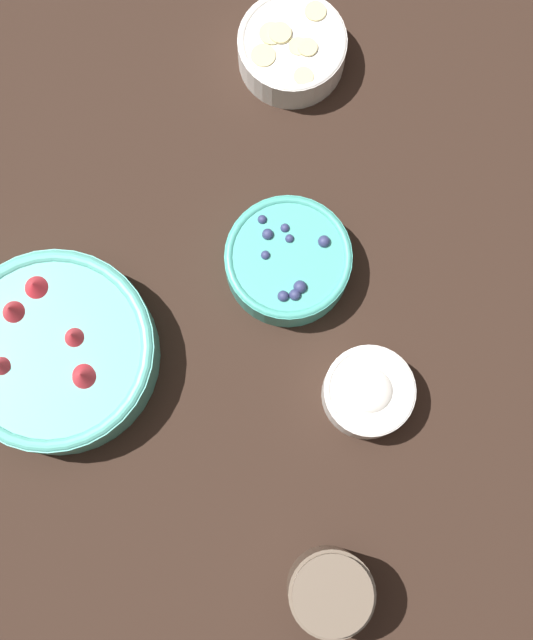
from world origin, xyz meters
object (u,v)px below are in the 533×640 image
object	(u,v)px
bowl_blueberries	(288,261)
bowl_cream	(368,392)
bowl_strawberries	(55,352)
bowl_bananas	(292,48)
jar_chocolate	(330,591)

from	to	relation	value
bowl_blueberries	bowl_cream	xyz separation A→B (m)	(0.08, 0.17, 0.00)
bowl_strawberries	bowl_blueberries	bearing A→B (deg)	145.28
bowl_bananas	bowl_cream	world-z (taller)	bowl_cream
jar_chocolate	bowl_strawberries	bearing A→B (deg)	-97.27
bowl_strawberries	jar_chocolate	distance (m)	0.42
bowl_blueberries	jar_chocolate	world-z (taller)	jar_chocolate
bowl_bananas	bowl_blueberries	bearing A→B (deg)	31.70
bowl_cream	jar_chocolate	xyz separation A→B (m)	(0.22, 0.08, 0.01)
bowl_bananas	jar_chocolate	bearing A→B (deg)	36.27
bowl_cream	jar_chocolate	bearing A→B (deg)	20.46
bowl_strawberries	bowl_bananas	xyz separation A→B (m)	(-0.49, 0.02, -0.01)
bowl_strawberries	jar_chocolate	size ratio (longest dim) A/B	2.50
bowl_blueberries	jar_chocolate	xyz separation A→B (m)	(0.30, 0.25, 0.01)
bowl_strawberries	bowl_cream	world-z (taller)	bowl_strawberries
bowl_cream	jar_chocolate	world-z (taller)	jar_chocolate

